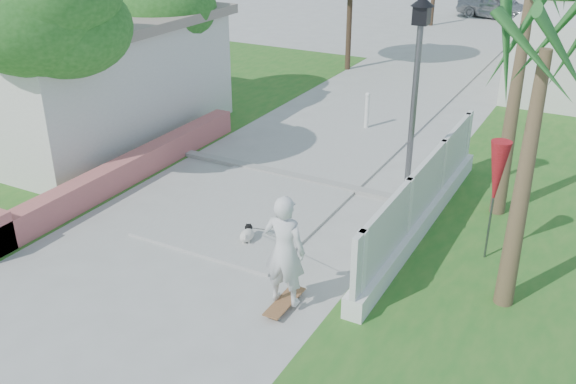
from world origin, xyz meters
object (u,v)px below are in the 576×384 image
Objects in this scene: bollard at (367,110)px; patio_umbrella at (497,174)px; skateboarder at (265,233)px; dog at (247,234)px; street_lamp at (414,103)px; parked_car at (497,5)px.

patio_umbrella is at bearing -50.09° from bollard.
skateboarder reaches higher than dog.
street_lamp is at bearing 152.24° from patio_umbrella.
skateboarder is at bearing -80.54° from bollard.
bollard is 19.31m from parked_car.
bollard is 2.22× the size of dog.
street_lamp is at bearing 28.44° from dog.
patio_umbrella is 4.69× the size of dog.
bollard is at bearing 129.91° from patio_umbrella.
street_lamp is 2.27m from patio_umbrella.
parked_car is at bearing 97.66° from street_lamp.
patio_umbrella is (1.90, -1.00, -0.74)m from street_lamp.
parked_car reaches higher than dog.
street_lamp is at bearing -153.13° from parked_car.
patio_umbrella is 4.71m from dog.
dog is at bearing -130.66° from street_lamp.
street_lamp is 4.07× the size of bollard.
parked_car is (-0.50, 19.30, 0.13)m from bollard.
bollard is 0.47× the size of patio_umbrella.
patio_umbrella is at bearing -27.76° from street_lamp.
skateboarder is at bearing -143.17° from patio_umbrella.
street_lamp reaches higher than skateboarder.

